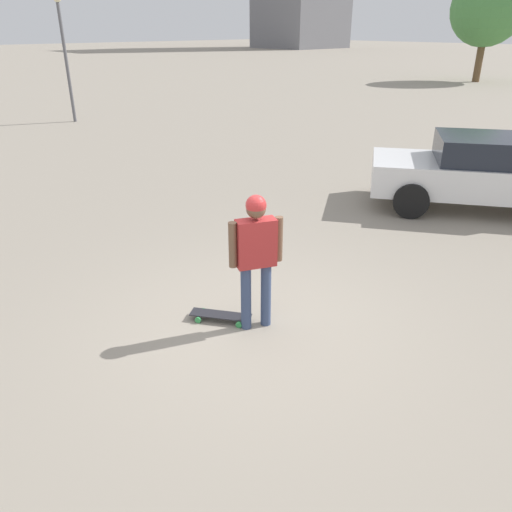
{
  "coord_description": "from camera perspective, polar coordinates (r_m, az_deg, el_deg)",
  "views": [
    {
      "loc": [
        3.64,
        3.98,
        3.47
      ],
      "look_at": [
        0.0,
        0.0,
        0.98
      ],
      "focal_mm": 35.0,
      "sensor_mm": 36.0,
      "label": 1
    }
  ],
  "objects": [
    {
      "name": "person",
      "position": [
        5.9,
        0.0,
        0.89
      ],
      "size": [
        0.62,
        0.38,
        1.73
      ],
      "rotation": [
        0.0,
        0.0,
        2.72
      ],
      "color": "#38476B",
      "rests_on": "ground_plane"
    },
    {
      "name": "car_parked_near",
      "position": [
        11.22,
        24.01,
        8.82
      ],
      "size": [
        3.83,
        4.4,
        1.49
      ],
      "rotation": [
        0.0,
        0.0,
        -0.96
      ],
      "color": "silver",
      "rests_on": "ground_plane"
    },
    {
      "name": "skateboard",
      "position": [
        6.49,
        -4.06,
        -6.81
      ],
      "size": [
        0.62,
        0.76,
        0.09
      ],
      "rotation": [
        0.0,
        0.0,
        -0.95
      ],
      "color": "#232328",
      "rests_on": "ground_plane"
    },
    {
      "name": "ground_plane",
      "position": [
        6.41,
        0.0,
        -7.94
      ],
      "size": [
        220.0,
        220.0,
        0.0
      ],
      "primitive_type": "plane",
      "color": "gray"
    },
    {
      "name": "tree_distant",
      "position": [
        38.74,
        25.01,
        24.25
      ],
      "size": [
        4.67,
        4.67,
        6.82
      ],
      "color": "brown",
      "rests_on": "ground_plane"
    },
    {
      "name": "lamp_post",
      "position": [
        21.53,
        -21.06,
        21.33
      ],
      "size": [
        0.28,
        0.28,
        4.51
      ],
      "color": "#59595E",
      "rests_on": "ground_plane"
    }
  ]
}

